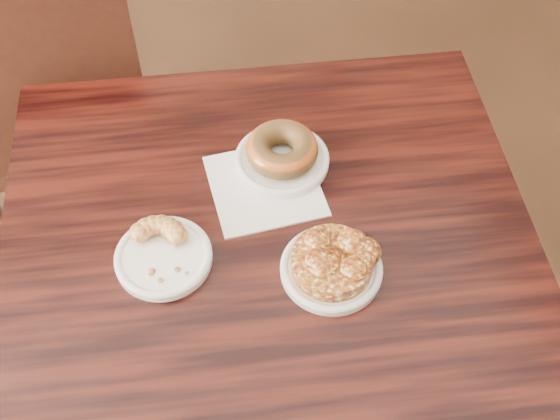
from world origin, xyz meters
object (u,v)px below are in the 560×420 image
object	(u,v)px
apple_fritter	(332,260)
cruller_fragment	(162,250)
chair_far	(57,108)
glazed_donut	(282,149)
cafe_table	(272,359)

from	to	relation	value
apple_fritter	cruller_fragment	world-z (taller)	apple_fritter
chair_far	cruller_fragment	distance (m)	0.78
chair_far	glazed_donut	world-z (taller)	chair_far
apple_fritter	cruller_fragment	xyz separation A→B (m)	(-0.23, 0.08, -0.00)
chair_far	apple_fritter	bearing A→B (deg)	118.90
chair_far	glazed_donut	bearing A→B (deg)	126.40
glazed_donut	cafe_table	bearing A→B (deg)	-110.80
cruller_fragment	apple_fritter	bearing A→B (deg)	-19.56
chair_far	cruller_fragment	size ratio (longest dim) A/B	8.44
cafe_table	chair_far	xyz separation A→B (m)	(-0.34, 0.71, 0.08)
cafe_table	chair_far	distance (m)	0.79
cafe_table	apple_fritter	distance (m)	0.42
cafe_table	glazed_donut	distance (m)	0.45
cafe_table	apple_fritter	size ratio (longest dim) A/B	5.02
chair_far	glazed_donut	size ratio (longest dim) A/B	7.70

